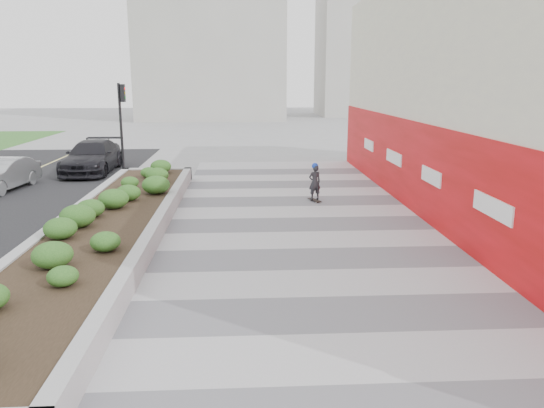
{
  "coord_description": "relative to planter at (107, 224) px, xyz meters",
  "views": [
    {
      "loc": [
        -1.73,
        -7.42,
        4.32
      ],
      "look_at": [
        -0.96,
        6.32,
        1.1
      ],
      "focal_mm": 35.0,
      "sensor_mm": 36.0,
      "label": 1
    }
  ],
  "objects": [
    {
      "name": "ground",
      "position": [
        5.5,
        -7.0,
        -0.42
      ],
      "size": [
        160.0,
        160.0,
        0.0
      ],
      "primitive_type": "plane",
      "color": "gray",
      "rests_on": "ground"
    },
    {
      "name": "walkway",
      "position": [
        5.5,
        -4.0,
        -0.41
      ],
      "size": [
        8.0,
        36.0,
        0.01
      ],
      "primitive_type": "cube",
      "color": "#A8A8AD",
      "rests_on": "ground"
    },
    {
      "name": "building",
      "position": [
        12.48,
        1.98,
        3.56
      ],
      "size": [
        6.04,
        24.08,
        8.0
      ],
      "color": "silver",
      "rests_on": "ground"
    },
    {
      "name": "planter",
      "position": [
        0.0,
        0.0,
        0.0
      ],
      "size": [
        3.0,
        18.0,
        0.9
      ],
      "color": "#9E9EA0",
      "rests_on": "ground"
    },
    {
      "name": "traffic_signal_near",
      "position": [
        -1.73,
        10.5,
        2.34
      ],
      "size": [
        0.33,
        0.28,
        4.2
      ],
      "color": "black",
      "rests_on": "ground"
    },
    {
      "name": "distant_bldg_north_l",
      "position": [
        0.5,
        48.0,
        9.58
      ],
      "size": [
        16.0,
        12.0,
        20.0
      ],
      "primitive_type": "cube",
      "color": "#ADAAA3",
      "rests_on": "ground"
    },
    {
      "name": "distant_bldg_north_r",
      "position": [
        20.5,
        53.0,
        11.58
      ],
      "size": [
        14.0,
        10.0,
        24.0
      ],
      "primitive_type": "cube",
      "color": "#ADAAA3",
      "rests_on": "ground"
    },
    {
      "name": "manhole_cover",
      "position": [
        6.0,
        -4.0,
        -0.42
      ],
      "size": [
        0.44,
        0.44,
        0.01
      ],
      "primitive_type": "cylinder",
      "color": "#595654",
      "rests_on": "ground"
    },
    {
      "name": "skateboarder",
      "position": [
        6.38,
        4.32,
        0.31
      ],
      "size": [
        0.54,
        0.74,
        1.43
      ],
      "rotation": [
        0.0,
        0.0,
        0.39
      ],
      "color": "beige",
      "rests_on": "ground"
    },
    {
      "name": "car_silver",
      "position": [
        -5.88,
        7.07,
        0.22
      ],
      "size": [
        1.85,
        4.03,
        1.28
      ],
      "primitive_type": "imported",
      "rotation": [
        0.0,
        0.0,
        -0.13
      ],
      "color": "#9C9FA3",
      "rests_on": "ground"
    },
    {
      "name": "car_dark",
      "position": [
        -3.4,
        11.18,
        0.33
      ],
      "size": [
        2.12,
        5.18,
        1.5
      ],
      "primitive_type": "imported",
      "rotation": [
        0.0,
        0.0,
        -0.0
      ],
      "color": "black",
      "rests_on": "ground"
    }
  ]
}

